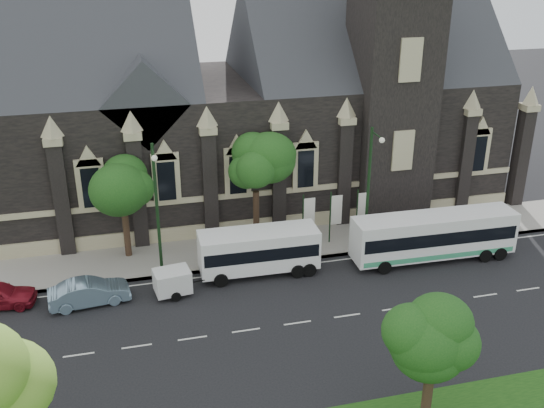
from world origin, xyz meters
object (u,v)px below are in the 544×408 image
object	(u,v)px
box_trailer	(172,281)
tree_walk_left	(124,178)
street_lamp_near	(370,184)
tour_coach	(434,235)
banner_flag_left	(307,216)
shuttle_bus	(259,249)
sedan	(89,292)
tree_park_east	(435,343)
tree_walk_right	(258,165)
banner_flag_center	(334,213)
street_lamp_mid	(157,205)
banner_flag_right	(361,210)

from	to	relation	value
box_trailer	tree_walk_left	bearing A→B (deg)	103.33
street_lamp_near	tour_coach	distance (m)	5.59
tree_walk_left	banner_flag_left	world-z (taller)	tree_walk_left
tree_walk_left	shuttle_bus	size ratio (longest dim) A/B	0.99
tour_coach	sedan	distance (m)	22.52
tree_park_east	box_trailer	world-z (taller)	tree_park_east
street_lamp_near	tree_walk_right	bearing A→B (deg)	151.94
tour_coach	tree_walk_right	bearing A→B (deg)	153.84
tree_walk_right	street_lamp_near	bearing A→B (deg)	-28.06
banner_flag_center	tour_coach	size ratio (longest dim) A/B	0.36
tree_park_east	street_lamp_mid	bearing A→B (deg)	121.79
street_lamp_near	box_trailer	size ratio (longest dim) A/B	2.82
banner_flag_right	shuttle_bus	world-z (taller)	banner_flag_right
shuttle_bus	box_trailer	world-z (taller)	shuttle_bus
tree_park_east	banner_flag_right	xyz separation A→B (m)	(4.11, 18.32, -2.24)
banner_flag_left	sedan	size ratio (longest dim) A/B	0.85
tree_park_east	tour_coach	bearing A→B (deg)	61.45
tree_park_east	box_trailer	size ratio (longest dim) A/B	1.97
tree_park_east	banner_flag_center	size ratio (longest dim) A/B	1.57
street_lamp_near	sedan	world-z (taller)	street_lamp_near
tree_walk_left	banner_flag_center	distance (m)	14.58
banner_flag_right	tour_coach	bearing A→B (deg)	-46.02
tree_park_east	box_trailer	bearing A→B (deg)	124.52
box_trailer	banner_flag_right	bearing A→B (deg)	9.25
banner_flag_right	shuttle_bus	bearing A→B (deg)	-160.90
tree_walk_right	banner_flag_right	xyz separation A→B (m)	(7.08, -1.71, -3.43)
banner_flag_center	tour_coach	xyz separation A→B (m)	(5.75, -3.88, -0.60)
banner_flag_right	shuttle_bus	distance (m)	8.58
tour_coach	street_lamp_near	bearing A→B (deg)	155.09
shuttle_bus	banner_flag_center	bearing A→B (deg)	25.77
street_lamp_near	tour_coach	world-z (taller)	street_lamp_near
street_lamp_mid	tour_coach	xyz separation A→B (m)	(18.03, -1.97, -3.33)
street_lamp_mid	banner_flag_center	size ratio (longest dim) A/B	2.25
tree_walk_right	street_lamp_mid	size ratio (longest dim) A/B	0.87
tree_walk_left	shuttle_bus	xyz separation A→B (m)	(8.00, -4.50, -4.02)
tree_walk_left	tour_coach	distance (m)	20.98
street_lamp_mid	banner_flag_left	bearing A→B (deg)	10.50
street_lamp_mid	box_trailer	xyz separation A→B (m)	(0.45, -2.27, -4.17)
tree_walk_left	banner_flag_right	xyz separation A→B (m)	(16.08, -1.70, -3.35)
box_trailer	tree_park_east	bearing A→B (deg)	-63.04
banner_flag_left	tour_coach	bearing A→B (deg)	-26.62
banner_flag_left	shuttle_bus	world-z (taller)	banner_flag_left
banner_flag_center	sedan	xyz separation A→B (m)	(-16.75, -4.00, -1.60)
tree_walk_right	sedan	xyz separation A→B (m)	(-11.68, -5.71, -5.04)
banner_flag_center	box_trailer	distance (m)	12.64
tree_walk_left	street_lamp_near	distance (m)	16.22
sedan	banner_flag_center	bearing A→B (deg)	-82.99
tour_coach	box_trailer	bearing A→B (deg)	-177.85
banner_flag_left	street_lamp_near	bearing A→B (deg)	-27.18
shuttle_bus	street_lamp_near	bearing A→B (deg)	7.59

